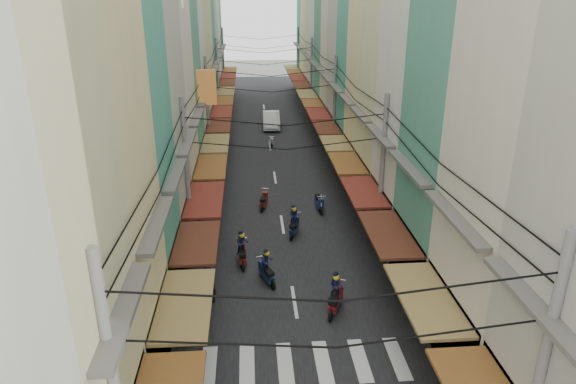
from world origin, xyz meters
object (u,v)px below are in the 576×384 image
bicycle (398,250)px  traffic_sign (465,307)px  market_umbrella (447,243)px  white_car (271,127)px

bicycle → traffic_sign: size_ratio=0.47×
market_umbrella → bicycle: bearing=112.9°
white_car → bicycle: bearing=-77.0°
white_car → market_umbrella: market_umbrella is taller
bicycle → traffic_sign: bearing=176.8°
traffic_sign → market_umbrella: bearing=74.9°
white_car → bicycle: (5.49, -26.17, 0.00)m
traffic_sign → white_car: bearing=98.6°
bicycle → traffic_sign: (-0.22, -8.64, 2.34)m
market_umbrella → white_car: bearing=103.0°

